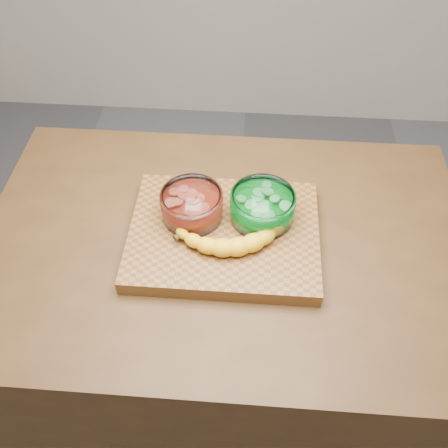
{
  "coord_description": "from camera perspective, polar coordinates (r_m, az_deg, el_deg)",
  "views": [
    {
      "loc": [
        0.06,
        -0.77,
        1.84
      ],
      "look_at": [
        0.0,
        0.0,
        0.96
      ],
      "focal_mm": 40.0,
      "sensor_mm": 36.0,
      "label": 1
    }
  ],
  "objects": [
    {
      "name": "bowl_green",
      "position": [
        1.19,
        4.4,
        1.97
      ],
      "size": [
        0.15,
        0.15,
        0.07
      ],
      "color": "white",
      "rests_on": "cutting_board"
    },
    {
      "name": "ground",
      "position": [
        1.99,
        0.0,
        -18.49
      ],
      "size": [
        3.5,
        3.5,
        0.0
      ],
      "primitive_type": "plane",
      "color": "#59595D",
      "rests_on": "ground"
    },
    {
      "name": "bowl_red",
      "position": [
        1.19,
        -3.68,
        2.14
      ],
      "size": [
        0.15,
        0.15,
        0.07
      ],
      "color": "white",
      "rests_on": "cutting_board"
    },
    {
      "name": "cutting_board",
      "position": [
        1.2,
        0.0,
        -1.26
      ],
      "size": [
        0.45,
        0.35,
        0.04
      ],
      "primitive_type": "cube",
      "color": "brown",
      "rests_on": "counter"
    },
    {
      "name": "counter",
      "position": [
        1.59,
        0.0,
        -12.21
      ],
      "size": [
        1.2,
        0.8,
        0.9
      ],
      "primitive_type": "cube",
      "color": "#472C15",
      "rests_on": "ground"
    },
    {
      "name": "banana",
      "position": [
        1.15,
        0.85,
        -0.83
      ],
      "size": [
        0.29,
        0.17,
        0.04
      ],
      "primitive_type": null,
      "color": "#ECAF15",
      "rests_on": "cutting_board"
    }
  ]
}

